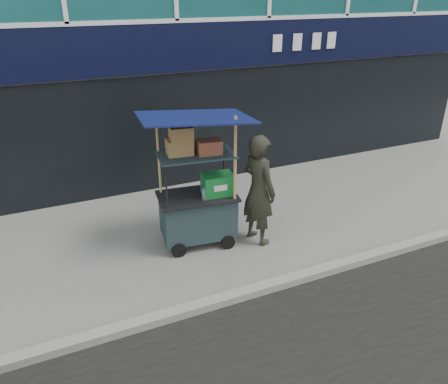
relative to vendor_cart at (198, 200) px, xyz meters
name	(u,v)px	position (x,y,z in m)	size (l,w,h in m)	color
ground	(270,280)	(0.57, -1.45, -0.80)	(80.00, 80.00, 0.00)	slate
curb	(277,284)	(0.57, -1.65, -0.74)	(80.00, 0.18, 0.12)	gray
vendor_cart	(198,200)	(0.00, 0.00, 0.00)	(1.82, 1.39, 2.29)	#1B2E2F
vendor_man	(259,190)	(0.93, -0.35, 0.14)	(0.69, 0.45, 1.90)	#27291E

